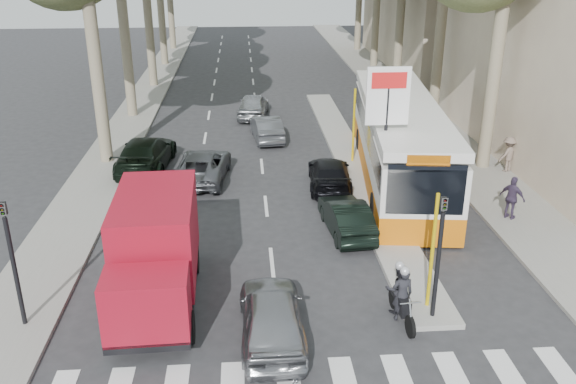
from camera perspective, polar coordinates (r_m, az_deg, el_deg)
name	(u,v)px	position (r m, az deg, el deg)	size (l,w,h in m)	color
ground	(306,295)	(17.87, 1.74, -9.62)	(120.00, 120.00, 0.00)	#28282B
sidewalk_right	(395,91)	(42.41, 9.95, 9.27)	(3.20, 70.00, 0.12)	gray
median_left	(153,86)	(44.53, -12.56, 9.70)	(2.40, 64.00, 0.12)	gray
traffic_island	(352,162)	(28.14, 6.03, 2.79)	(1.50, 26.00, 0.16)	gray
billboard	(386,122)	(21.45, 9.19, 6.52)	(1.50, 12.10, 5.60)	yellow
traffic_light_island	(440,238)	(16.03, 14.08, -4.17)	(0.16, 0.41, 3.60)	black
traffic_light_left	(10,243)	(16.78, -24.60, -4.39)	(0.16, 0.41, 3.60)	black
silver_hatchback	(272,316)	(15.76, -1.52, -11.51)	(1.62, 4.03, 1.37)	gray
dark_hatchback	(346,217)	(21.29, 5.48, -2.32)	(1.28, 3.67, 1.21)	black
queue_car_a	(202,166)	(26.18, -8.02, 2.43)	(2.06, 4.48, 1.24)	#53565B
queue_car_b	(329,174)	(25.17, 3.90, 1.72)	(1.68, 4.14, 1.20)	black
queue_car_c	(253,105)	(35.60, -3.29, 8.10)	(1.62, 4.03, 1.37)	#93979B
queue_car_d	(267,128)	(31.36, -2.00, 6.01)	(1.31, 3.77, 1.24)	#515459
queue_car_e	(146,154)	(27.84, -13.18, 3.52)	(2.05, 5.05, 1.47)	black
red_truck	(155,250)	(17.26, -12.31, -5.37)	(2.30, 5.66, 2.99)	black
city_bus	(399,139)	(25.99, 10.35, 4.89)	(4.31, 13.26, 3.43)	#D1660B
motorcycle	(400,293)	(16.79, 10.46, -9.27)	(0.74, 1.97, 1.68)	black
pedestrian_near	(512,198)	(23.35, 20.24, -0.52)	(0.94, 0.46, 1.61)	#3E314A
pedestrian_far	(508,154)	(28.22, 19.92, 3.35)	(1.00, 0.45, 1.55)	#706054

